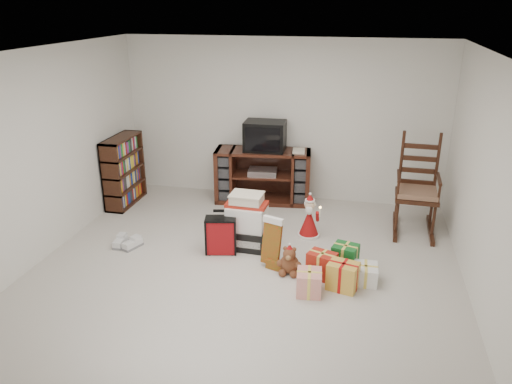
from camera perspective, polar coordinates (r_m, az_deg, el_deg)
room at (r=5.46m, az=-1.40°, el=2.44°), size 5.01×5.01×2.51m
tv_stand at (r=7.82m, az=0.78°, el=1.87°), size 1.52×0.69×0.84m
bookshelf at (r=7.97m, az=-14.86°, el=2.23°), size 0.29×0.87×1.07m
rocking_chair at (r=7.18m, az=17.80°, el=-0.49°), size 0.59×0.94×1.40m
gift_pile at (r=6.40m, az=-1.04°, el=-3.70°), size 0.58×0.44×0.72m
red_suitcase at (r=6.29m, az=-4.02°, el=-4.95°), size 0.40×0.26×0.56m
stocking at (r=5.93m, az=1.81°, el=-5.74°), size 0.32×0.22×0.64m
teddy_bear at (r=5.88m, az=3.84°, el=-7.95°), size 0.23×0.20×0.34m
santa_figurine at (r=6.73m, az=6.09°, el=-3.23°), size 0.30×0.29×0.62m
mrs_claus_figurine at (r=6.70m, az=-1.93°, el=-3.40°), size 0.28×0.26×0.57m
sneaker_pair at (r=6.71m, az=-14.59°, el=-5.67°), size 0.36×0.31×0.10m
gift_cluster at (r=5.77m, az=9.36°, el=-8.88°), size 0.83×0.94×0.28m
crt_television at (r=7.63m, az=1.02°, el=6.42°), size 0.63×0.47×0.45m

